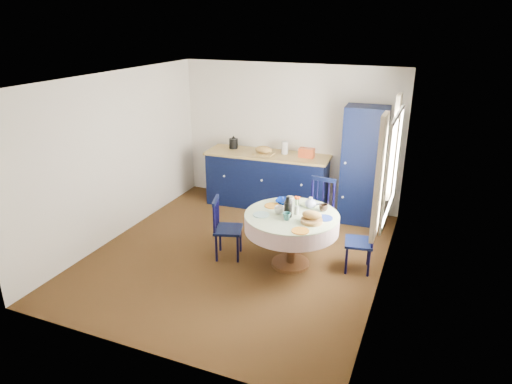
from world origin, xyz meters
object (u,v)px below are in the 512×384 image
at_px(mug_b, 287,216).
at_px(mug_c, 323,208).
at_px(chair_left, 226,228).
at_px(chair_right, 362,241).
at_px(mug_d, 290,200).
at_px(pantry_cabinet, 363,166).
at_px(chair_far, 319,210).
at_px(cobalt_bowl, 284,201).
at_px(mug_a, 279,210).
at_px(dining_table, 292,223).
at_px(kitchen_counter, 267,179).

bearing_deg(mug_b, mug_c, 52.36).
bearing_deg(chair_left, mug_c, -90.28).
distance_m(chair_right, mug_d, 1.13).
bearing_deg(pantry_cabinet, mug_c, -102.17).
bearing_deg(mug_c, chair_right, -4.18).
bearing_deg(chair_far, cobalt_bowl, -114.09).
bearing_deg(cobalt_bowl, chair_far, 60.00).
relative_size(mug_a, mug_b, 1.21).
distance_m(dining_table, chair_far, 0.96).
bearing_deg(pantry_cabinet, chair_left, -131.35).
height_order(chair_right, mug_b, mug_b).
bearing_deg(dining_table, chair_left, -173.23).
xyz_separation_m(kitchen_counter, mug_d, (0.94, -1.54, 0.31)).
distance_m(kitchen_counter, chair_far, 1.55).
height_order(chair_far, mug_d, chair_far).
bearing_deg(pantry_cabinet, kitchen_counter, 174.96).
bearing_deg(mug_a, mug_d, 86.40).
bearing_deg(dining_table, cobalt_bowl, 124.92).
distance_m(pantry_cabinet, mug_c, 1.60).
xyz_separation_m(kitchen_counter, cobalt_bowl, (0.86, -1.58, 0.29)).
bearing_deg(mug_c, mug_b, -127.64).
distance_m(chair_right, mug_b, 1.08).
distance_m(kitchen_counter, chair_right, 2.59).
height_order(kitchen_counter, dining_table, kitchen_counter).
xyz_separation_m(chair_left, mug_c, (1.29, 0.39, 0.36)).
bearing_deg(kitchen_counter, mug_a, -68.20).
xyz_separation_m(mug_b, mug_c, (0.36, 0.47, -0.00)).
bearing_deg(chair_right, chair_left, -89.40).
bearing_deg(kitchen_counter, chair_left, -89.28).
bearing_deg(chair_left, mug_b, -112.14).
bearing_deg(chair_far, mug_c, -65.45).
bearing_deg(chair_left, mug_a, -101.50).
height_order(chair_right, mug_c, mug_c).
height_order(pantry_cabinet, chair_far, pantry_cabinet).
bearing_deg(chair_right, cobalt_bowl, -104.58).
bearing_deg(mug_c, pantry_cabinet, 81.15).
distance_m(mug_b, mug_d, 0.57).
bearing_deg(dining_table, pantry_cabinet, 72.26).
height_order(kitchen_counter, mug_a, kitchen_counter).
bearing_deg(mug_d, chair_right, -6.62).
xyz_separation_m(chair_left, chair_right, (1.85, 0.35, -0.02)).
xyz_separation_m(mug_c, cobalt_bowl, (-0.57, 0.05, -0.02)).
xyz_separation_m(kitchen_counter, mug_c, (1.43, -1.62, 0.31)).
distance_m(chair_far, cobalt_bowl, 0.77).
bearing_deg(mug_b, cobalt_bowl, 112.06).
distance_m(mug_b, cobalt_bowl, 0.56).
distance_m(mug_a, mug_b, 0.22).
relative_size(chair_right, mug_a, 6.55).
height_order(dining_table, chair_far, dining_table).
distance_m(dining_table, mug_d, 0.43).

